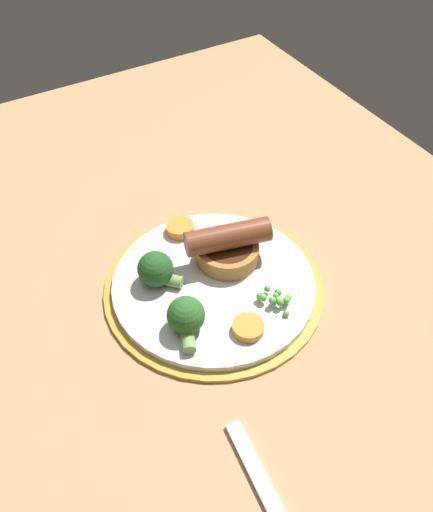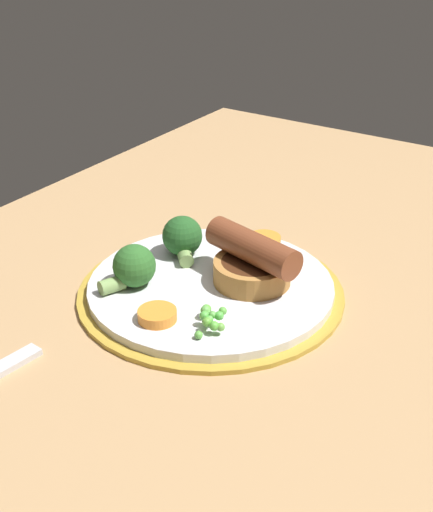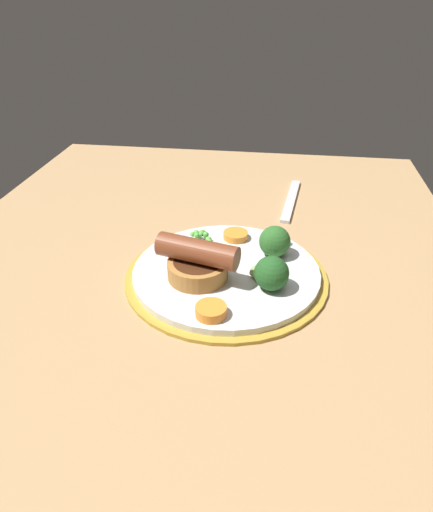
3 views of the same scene
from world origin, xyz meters
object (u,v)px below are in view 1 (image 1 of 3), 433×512
object	(u,v)px
broccoli_floret_near	(186,317)
sausage_pudding	(226,244)
pea_pile	(275,299)
carrot_slice_4	(180,228)
carrot_slice_5	(248,328)
dinner_plate	(214,286)
fork	(273,505)
broccoli_floret_far	(156,270)

from	to	relation	value
broccoli_floret_near	sausage_pudding	bearing A→B (deg)	-29.56
pea_pile	carrot_slice_4	world-z (taller)	pea_pile
pea_pile	carrot_slice_5	xyz separation A→B (cm)	(1.78, -4.84, -0.45)
broccoli_floret_near	carrot_slice_5	size ratio (longest dim) A/B	1.63
sausage_pudding	broccoli_floret_near	distance (cm)	12.34
dinner_plate	carrot_slice_5	size ratio (longest dim) A/B	7.38
sausage_pudding	pea_pile	xyz separation A→B (cm)	(9.55, 1.00, -1.39)
pea_pile	broccoli_floret_near	bearing A→B (deg)	-100.79
pea_pile	fork	bearing A→B (deg)	-34.41
broccoli_floret_far	pea_pile	bearing A→B (deg)	-177.53
carrot_slice_5	fork	distance (cm)	19.46
dinner_plate	broccoli_floret_far	size ratio (longest dim) A/B	5.29
broccoli_floret_near	fork	xyz separation A→B (cm)	(21.33, -2.40, -3.22)
dinner_plate	carrot_slice_4	distance (cm)	10.19
dinner_plate	fork	world-z (taller)	dinner_plate
carrot_slice_4	carrot_slice_5	world-z (taller)	carrot_slice_4
broccoli_floret_near	carrot_slice_5	distance (cm)	7.27
fork	carrot_slice_4	bearing A→B (deg)	172.08
broccoli_floret_near	carrot_slice_4	distance (cm)	16.40
sausage_pudding	carrot_slice_5	size ratio (longest dim) A/B	3.00
broccoli_floret_near	broccoli_floret_far	bearing A→B (deg)	21.06
carrot_slice_4	fork	bearing A→B (deg)	-14.44
pea_pile	fork	size ratio (longest dim) A/B	0.27
fork	pea_pile	bearing A→B (deg)	152.11
broccoli_floret_near	pea_pile	bearing A→B (deg)	-77.71
carrot_slice_4	fork	distance (cm)	37.35
dinner_plate	broccoli_floret_near	size ratio (longest dim) A/B	4.52
pea_pile	carrot_slice_4	xyz separation A→B (cm)	(-16.86, -3.90, -0.33)
sausage_pudding	carrot_slice_4	bearing A→B (deg)	125.89
broccoli_floret_far	carrot_slice_4	xyz separation A→B (cm)	(-6.57, 6.62, -1.51)
broccoli_floret_far	carrot_slice_5	distance (cm)	13.44
dinner_plate	broccoli_floret_near	bearing A→B (deg)	-53.25
broccoli_floret_far	carrot_slice_5	world-z (taller)	broccoli_floret_far
dinner_plate	carrot_slice_5	bearing A→B (deg)	-2.49
dinner_plate	carrot_slice_4	world-z (taller)	carrot_slice_4
carrot_slice_4	dinner_plate	bearing A→B (deg)	-3.24
carrot_slice_4	pea_pile	bearing A→B (deg)	13.02
sausage_pudding	dinner_plate	bearing A→B (deg)	-127.26
carrot_slice_4	carrot_slice_5	xyz separation A→B (cm)	(18.64, -0.94, -0.11)
broccoli_floret_near	carrot_slice_5	bearing A→B (deg)	-99.68
dinner_plate	sausage_pudding	world-z (taller)	sausage_pudding
broccoli_floret_far	carrot_slice_5	bearing A→B (deg)	162.03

